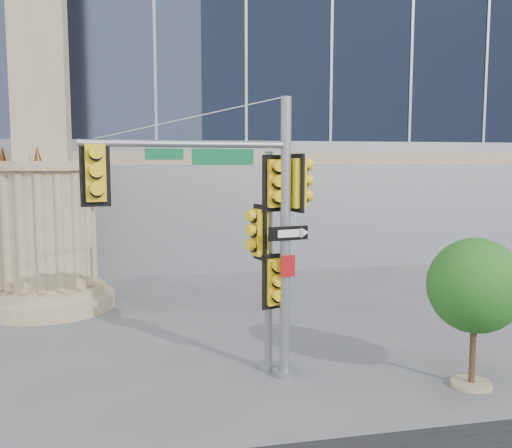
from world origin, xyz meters
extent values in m
plane|color=#545456|center=(0.00, 0.00, 0.00)|extent=(120.00, 120.00, 0.00)
cylinder|color=tan|center=(-6.00, 9.00, 0.25)|extent=(4.40, 4.40, 0.50)
cylinder|color=tan|center=(-6.00, 9.00, 0.65)|extent=(3.80, 3.80, 0.30)
cylinder|color=tan|center=(-6.00, 9.00, 2.80)|extent=(3.00, 3.00, 4.00)
cylinder|color=tan|center=(-6.00, 9.00, 4.95)|extent=(3.50, 3.50, 0.30)
cone|color=#472D14|center=(-4.70, 9.00, 5.35)|extent=(0.24, 0.24, 0.50)
cone|color=#472D14|center=(-7.30, 9.00, 5.35)|extent=(0.24, 0.24, 0.50)
cylinder|color=slate|center=(0.36, 1.23, 0.07)|extent=(0.61, 0.61, 0.13)
cylinder|color=slate|center=(0.36, 1.23, 3.28)|extent=(0.24, 0.24, 6.56)
cylinder|color=slate|center=(-1.90, 0.82, 5.47)|extent=(4.55, 0.98, 0.15)
cube|color=#0B5D32|center=(-1.14, 0.93, 5.20)|extent=(1.41, 0.30, 0.35)
cube|color=yellow|center=(-3.83, 0.46, 4.87)|extent=(0.65, 0.41, 1.37)
cube|color=yellow|center=(0.67, 1.28, 4.59)|extent=(0.41, 0.65, 1.37)
cube|color=black|center=(0.39, 1.08, 3.45)|extent=(1.00, 0.21, 0.33)
cube|color=#AA0F13|center=(0.39, 1.08, 2.68)|extent=(0.35, 0.10, 0.50)
cylinder|color=slate|center=(0.09, 1.74, 0.06)|extent=(0.51, 0.51, 0.13)
cylinder|color=slate|center=(0.09, 1.74, 2.66)|extent=(0.19, 0.19, 5.33)
cube|color=yellow|center=(0.15, 1.51, 4.58)|extent=(0.64, 0.44, 1.33)
cube|color=yellow|center=(-0.14, 1.68, 3.41)|extent=(0.44, 0.64, 1.33)
cube|color=yellow|center=(0.15, 1.51, 2.24)|extent=(0.64, 0.44, 1.33)
cube|color=black|center=(0.31, 1.66, 2.72)|extent=(0.65, 0.20, 0.21)
cylinder|color=tan|center=(4.35, -0.33, 0.05)|extent=(0.92, 0.92, 0.10)
cylinder|color=#382314|center=(4.35, -0.33, 0.92)|extent=(0.14, 0.14, 1.83)
sphere|color=#13551A|center=(4.35, -0.33, 2.34)|extent=(2.14, 2.14, 2.14)
sphere|color=#13551A|center=(4.81, -0.08, 2.03)|extent=(1.32, 1.32, 1.32)
sphere|color=#13551A|center=(3.99, -0.59, 2.08)|extent=(1.12, 1.12, 1.12)
camera|label=1|loc=(-3.12, -11.49, 5.12)|focal=40.00mm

